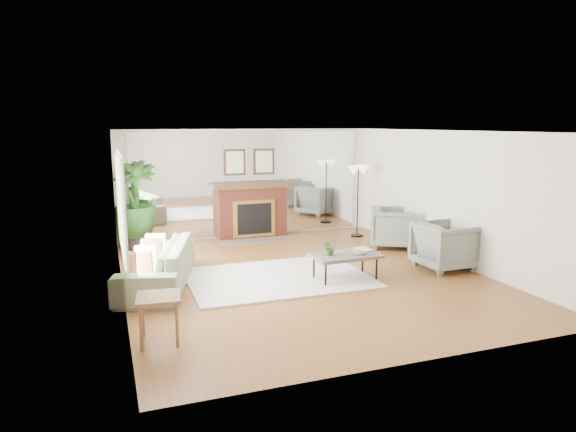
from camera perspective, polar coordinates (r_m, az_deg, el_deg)
name	(u,v)px	position (r m, az deg, el deg)	size (l,w,h in m)	color
ground	(303,276)	(9.04, 1.70, -6.66)	(7.00, 7.00, 0.00)	brown
wall_left	(120,216)	(8.16, -18.18, 0.01)	(0.02, 7.00, 2.50)	silver
wall_right	(450,197)	(10.23, 17.54, 2.03)	(0.02, 7.00, 2.50)	silver
wall_back	(249,183)	(12.04, -4.36, 3.65)	(6.00, 0.02, 2.50)	silver
mirror_panel	(249,183)	(12.02, -4.33, 3.64)	(5.40, 0.04, 2.40)	silver
window_panel	(121,205)	(8.54, -18.11, 1.14)	(0.04, 2.40, 1.50)	#B2E09E
fireplace	(252,210)	(11.90, -4.02, 0.71)	(1.85, 0.83, 2.05)	maroon
area_rug	(278,278)	(8.86, -1.11, -6.89)	(3.04, 2.17, 0.03)	silver
coffee_table	(345,256)	(8.75, 6.38, -4.46)	(1.15, 0.69, 0.45)	#645A4F
sofa	(157,265)	(8.69, -14.35, -5.25)	(2.42, 0.95, 0.71)	gray
armchair_back	(393,227)	(11.23, 11.61, -1.25)	(0.91, 0.94, 0.85)	gray
armchair_front	(445,246)	(9.78, 17.07, -3.17)	(0.93, 0.95, 0.87)	gray
side_table	(159,303)	(6.46, -14.17, -9.39)	(0.57, 0.57, 0.59)	brown
potted_ficus	(135,202)	(11.28, -16.64, 1.45)	(1.02, 1.02, 1.85)	black
floor_lamp	(358,176)	(12.01, 7.82, 4.43)	(0.54, 0.30, 1.67)	black
tabletop_plant	(330,247)	(8.60, 4.68, -3.48)	(0.25, 0.21, 0.27)	#2C5720
fruit_bowl	(359,252)	(8.75, 7.94, -4.03)	(0.23, 0.23, 0.06)	brown
book	(358,250)	(9.00, 7.83, -3.75)	(0.23, 0.31, 0.02)	brown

